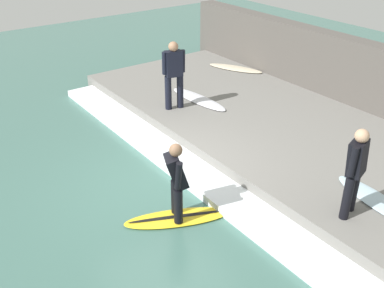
{
  "coord_description": "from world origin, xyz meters",
  "views": [
    {
      "loc": [
        -3.89,
        -6.28,
        4.91
      ],
      "look_at": [
        0.69,
        0.0,
        0.7
      ],
      "focal_mm": 42.0,
      "sensor_mm": 36.0,
      "label": 1
    }
  ],
  "objects_px": {
    "surfer_waiting_near": "(355,168)",
    "surfboard_waiting_near": "(377,201)",
    "surfer_riding": "(176,178)",
    "surfboard_riding": "(177,218)",
    "surfboard_waiting_far": "(198,99)",
    "surfer_waiting_far": "(174,72)",
    "surfboard_spare": "(235,68)"
  },
  "relations": [
    {
      "from": "surfer_waiting_near",
      "to": "surfboard_waiting_near",
      "type": "relative_size",
      "value": 0.86
    },
    {
      "from": "surfer_riding",
      "to": "surfer_waiting_near",
      "type": "distance_m",
      "value": 2.85
    },
    {
      "from": "surfer_waiting_near",
      "to": "surfboard_waiting_near",
      "type": "xyz_separation_m",
      "value": [
        0.68,
        -0.11,
        -0.84
      ]
    },
    {
      "from": "surfboard_riding",
      "to": "surfboard_waiting_near",
      "type": "height_order",
      "value": "surfboard_waiting_near"
    },
    {
      "from": "surfboard_riding",
      "to": "surfboard_waiting_near",
      "type": "relative_size",
      "value": 1.06
    },
    {
      "from": "surfer_waiting_near",
      "to": "surfboard_waiting_far",
      "type": "bearing_deg",
      "value": 80.33
    },
    {
      "from": "surfer_waiting_far",
      "to": "surfboard_spare",
      "type": "distance_m",
      "value": 3.54
    },
    {
      "from": "surfer_riding",
      "to": "surfer_waiting_near",
      "type": "bearing_deg",
      "value": -42.77
    },
    {
      "from": "surfboard_spare",
      "to": "surfer_waiting_near",
      "type": "bearing_deg",
      "value": -116.56
    },
    {
      "from": "surfboard_riding",
      "to": "surfboard_waiting_far",
      "type": "height_order",
      "value": "surfboard_waiting_far"
    },
    {
      "from": "surfer_waiting_near",
      "to": "surfboard_spare",
      "type": "distance_m",
      "value": 7.38
    },
    {
      "from": "surfer_riding",
      "to": "surfer_waiting_far",
      "type": "xyz_separation_m",
      "value": [
        2.2,
        3.31,
        0.46
      ]
    },
    {
      "from": "surfer_riding",
      "to": "surfboard_waiting_far",
      "type": "height_order",
      "value": "surfer_riding"
    },
    {
      "from": "surfer_waiting_far",
      "to": "surfer_riding",
      "type": "bearing_deg",
      "value": -123.6
    },
    {
      "from": "surfer_riding",
      "to": "surfboard_waiting_far",
      "type": "xyz_separation_m",
      "value": [
        2.97,
        3.35,
        -0.45
      ]
    },
    {
      "from": "surfboard_riding",
      "to": "surfboard_spare",
      "type": "xyz_separation_m",
      "value": [
        5.35,
        4.63,
        0.38
      ]
    },
    {
      "from": "surfboard_waiting_near",
      "to": "surfer_waiting_near",
      "type": "bearing_deg",
      "value": 170.61
    },
    {
      "from": "surfer_riding",
      "to": "surfboard_waiting_near",
      "type": "height_order",
      "value": "surfer_riding"
    },
    {
      "from": "surfer_waiting_far",
      "to": "surfboard_waiting_far",
      "type": "height_order",
      "value": "surfer_waiting_far"
    },
    {
      "from": "surfer_waiting_near",
      "to": "surfboard_waiting_near",
      "type": "height_order",
      "value": "surfer_waiting_near"
    },
    {
      "from": "surfboard_waiting_near",
      "to": "surfboard_spare",
      "type": "height_order",
      "value": "same"
    },
    {
      "from": "surfer_waiting_near",
      "to": "surfer_waiting_far",
      "type": "bearing_deg",
      "value": 88.66
    },
    {
      "from": "surfboard_waiting_near",
      "to": "surfer_waiting_far",
      "type": "xyz_separation_m",
      "value": [
        -0.56,
        5.34,
        0.91
      ]
    },
    {
      "from": "surfer_riding",
      "to": "surfboard_spare",
      "type": "relative_size",
      "value": 0.82
    },
    {
      "from": "surfer_waiting_far",
      "to": "surfboard_spare",
      "type": "relative_size",
      "value": 0.95
    },
    {
      "from": "surfboard_riding",
      "to": "surfboard_waiting_far",
      "type": "relative_size",
      "value": 0.95
    },
    {
      "from": "surfboard_spare",
      "to": "surfboard_riding",
      "type": "bearing_deg",
      "value": -139.12
    },
    {
      "from": "surfer_riding",
      "to": "surfer_waiting_near",
      "type": "relative_size",
      "value": 0.93
    },
    {
      "from": "surfboard_riding",
      "to": "surfer_waiting_near",
      "type": "relative_size",
      "value": 1.23
    },
    {
      "from": "surfboard_waiting_near",
      "to": "surfboard_waiting_far",
      "type": "relative_size",
      "value": 0.9
    },
    {
      "from": "surfer_waiting_far",
      "to": "surfboard_spare",
      "type": "bearing_deg",
      "value": 22.77
    },
    {
      "from": "surfboard_waiting_far",
      "to": "surfboard_spare",
      "type": "distance_m",
      "value": 2.7
    }
  ]
}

